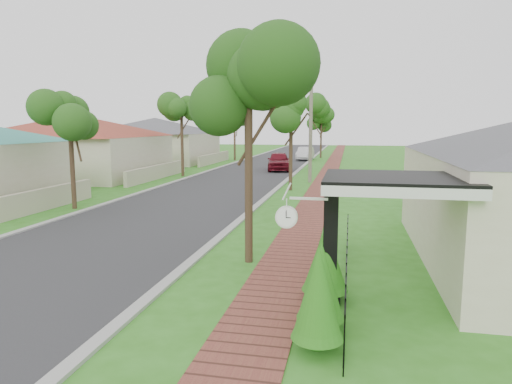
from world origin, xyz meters
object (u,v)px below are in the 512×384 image
Objects in this scene: parked_car_white at (305,154)px; utility_pole at (311,120)px; porch_post at (330,252)px; parked_car_red at (279,161)px; near_tree at (248,89)px; station_clock at (288,216)px.

parked_car_white is 20.35m from utility_pole.
parked_car_white is at bearing 96.47° from utility_pole.
porch_post is 0.31× the size of utility_pole.
near_tree reaches higher than parked_car_red.
station_clock is at bearing -82.40° from parked_car_white.
utility_pole is (-2.25, 21.00, 3.04)m from porch_post.
station_clock is at bearing -89.77° from parked_car_red.
parked_car_red is 9.01m from utility_pole.
near_tree is (2.16, -38.42, 4.05)m from parked_car_white.
parked_car_red is at bearing 100.95° from porch_post.
porch_post is 41.17m from parked_car_white.
station_clock is at bearing -86.30° from utility_pole.
parked_car_red is 0.57× the size of utility_pole.
near_tree is 0.73× the size of utility_pole.
near_tree is at bearing 133.23° from porch_post.
parked_car_red is at bearing 113.26° from utility_pole.
station_clock is (4.68, -29.08, 1.15)m from parked_car_red.
utility_pole is (0.10, 18.50, -0.60)m from near_tree.
parked_car_white is at bearing 93.22° from near_tree.
utility_pole reaches higher than parked_car_white.
parked_car_white is at bearing 96.29° from porch_post.
porch_post is 2.34× the size of station_clock.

